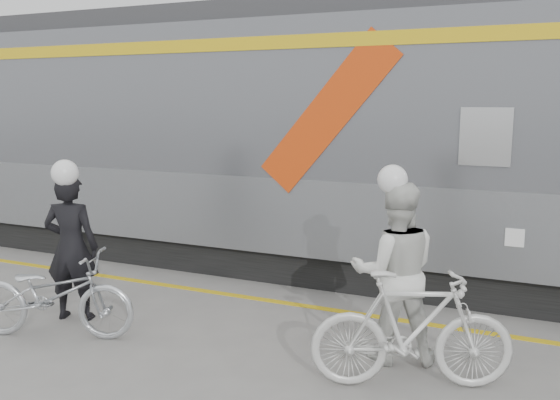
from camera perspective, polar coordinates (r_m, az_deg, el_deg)
The scene contains 9 objects.
ground at distance 6.11m, azimuth -4.49°, elevation -16.55°, with size 90.00×90.00×0.00m, color slate.
train at distance 9.06m, azimuth 18.71°, elevation 5.12°, with size 24.00×3.17×4.10m.
safety_strip at distance 7.91m, azimuth 3.02°, elevation -10.22°, with size 24.00×0.12×0.01m, color gold.
man at distance 7.70m, azimuth -19.44°, elevation -4.30°, with size 0.66×0.44×1.82m, color black.
bicycle_left at distance 7.29m, azimuth -21.07°, elevation -8.50°, with size 0.66×1.91×1.00m, color #B7BBBF.
woman at distance 6.24m, azimuth 10.99°, elevation -6.84°, with size 0.91×0.71×1.88m, color silver.
bicycle_right at distance 5.79m, azimuth 12.58°, elevation -12.09°, with size 0.54×1.90×1.14m, color beige.
helmet_man at distance 7.52m, azimuth -19.89°, elevation 3.62°, with size 0.32×0.32×0.32m, color white.
helmet_woman at distance 6.02m, azimuth 11.32°, elevation 3.17°, with size 0.30×0.30×0.30m, color white.
Camera 1 is at (2.62, -4.81, 2.70)m, focal length 38.00 mm.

